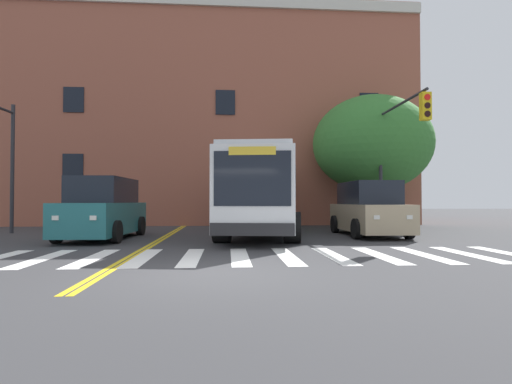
% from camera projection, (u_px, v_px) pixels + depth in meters
% --- Properties ---
extents(ground_plane, '(120.00, 120.00, 0.00)m').
position_uv_depth(ground_plane, '(207.00, 273.00, 7.70)').
color(ground_plane, '#38383A').
extents(crosswalk, '(14.78, 3.32, 0.01)m').
position_uv_depth(crosswalk, '(240.00, 256.00, 10.01)').
color(crosswalk, white).
rests_on(crosswalk, ground).
extents(lane_line_yellow_inner, '(0.12, 36.00, 0.01)m').
position_uv_depth(lane_line_yellow_inner, '(185.00, 224.00, 23.76)').
color(lane_line_yellow_inner, gold).
rests_on(lane_line_yellow_inner, ground).
extents(lane_line_yellow_outer, '(0.12, 36.00, 0.01)m').
position_uv_depth(lane_line_yellow_outer, '(188.00, 224.00, 23.78)').
color(lane_line_yellow_outer, gold).
rests_on(lane_line_yellow_outer, ground).
extents(city_bus, '(3.92, 10.84, 3.19)m').
position_uv_depth(city_bus, '(262.00, 192.00, 16.51)').
color(city_bus, white).
rests_on(city_bus, ground).
extents(car_teal_near_lane, '(2.33, 5.09, 2.25)m').
position_uv_depth(car_teal_near_lane, '(104.00, 210.00, 14.67)').
color(car_teal_near_lane, '#236B70').
rests_on(car_teal_near_lane, ground).
extents(car_tan_far_lane, '(2.22, 4.94, 2.17)m').
position_uv_depth(car_tan_far_lane, '(368.00, 210.00, 16.11)').
color(car_tan_far_lane, tan).
rests_on(car_tan_far_lane, ground).
extents(traffic_light_near_corner, '(0.34, 4.57, 5.71)m').
position_uv_depth(traffic_light_near_corner, '(397.00, 140.00, 16.78)').
color(traffic_light_near_corner, '#28282D').
rests_on(traffic_light_near_corner, ground).
extents(street_tree_curbside_large, '(6.90, 6.55, 6.93)m').
position_uv_depth(street_tree_curbside_large, '(372.00, 144.00, 20.97)').
color(street_tree_curbside_large, '#4C3D2D').
rests_on(street_tree_curbside_large, ground).
extents(building_facade, '(31.24, 10.14, 13.15)m').
position_uv_depth(building_facade, '(164.00, 125.00, 27.23)').
color(building_facade, '#9E5642').
rests_on(building_facade, ground).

